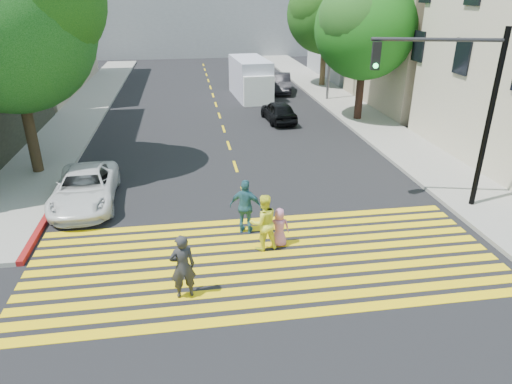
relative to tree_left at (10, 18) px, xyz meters
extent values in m
plane|color=black|center=(8.24, -9.39, -6.20)|extent=(120.00, 120.00, 0.00)
cube|color=gray|center=(-0.26, 12.61, -6.13)|extent=(3.00, 40.00, 0.15)
cube|color=gray|center=(16.74, 5.61, -6.13)|extent=(3.00, 60.00, 0.15)
cube|color=maroon|center=(1.34, -3.39, -6.12)|extent=(0.20, 8.00, 0.16)
cube|color=yellow|center=(8.24, -10.59, -6.20)|extent=(13.40, 0.35, 0.01)
cube|color=yellow|center=(8.24, -10.04, -6.20)|extent=(13.40, 0.35, 0.01)
cube|color=yellow|center=(8.24, -9.49, -6.20)|extent=(13.40, 0.35, 0.01)
cube|color=yellow|center=(8.24, -8.94, -6.20)|extent=(13.40, 0.35, 0.01)
cube|color=yellow|center=(8.24, -8.39, -6.20)|extent=(13.40, 0.35, 0.01)
cube|color=yellow|center=(8.24, -7.84, -6.20)|extent=(13.40, 0.35, 0.01)
cube|color=yellow|center=(8.24, -7.29, -6.20)|extent=(13.40, 0.35, 0.01)
cube|color=yellow|center=(8.24, -6.74, -6.20)|extent=(13.40, 0.35, 0.01)
cube|color=yellow|center=(8.24, -6.19, -6.20)|extent=(13.40, 0.35, 0.01)
cube|color=yellow|center=(8.24, -5.64, -6.20)|extent=(13.40, 0.35, 0.01)
cube|color=yellow|center=(8.24, -3.39, -6.20)|extent=(0.12, 1.40, 0.01)
cube|color=yellow|center=(8.24, -0.39, -6.20)|extent=(0.12, 1.40, 0.01)
cube|color=yellow|center=(8.24, 2.61, -6.20)|extent=(0.12, 1.40, 0.01)
cube|color=yellow|center=(8.24, 5.61, -6.20)|extent=(0.12, 1.40, 0.01)
cube|color=yellow|center=(8.24, 8.61, -6.20)|extent=(0.12, 1.40, 0.01)
cube|color=yellow|center=(8.24, 11.61, -6.20)|extent=(0.12, 1.40, 0.01)
cube|color=yellow|center=(8.24, 14.61, -6.20)|extent=(0.12, 1.40, 0.01)
cube|color=yellow|center=(8.24, 17.61, -6.20)|extent=(0.12, 1.40, 0.01)
cube|color=yellow|center=(8.24, 20.61, -6.20)|extent=(0.12, 1.40, 0.01)
cube|color=yellow|center=(8.24, 23.61, -6.20)|extent=(0.12, 1.40, 0.01)
cube|color=yellow|center=(8.24, 26.61, -6.20)|extent=(0.12, 1.40, 0.01)
cube|color=yellow|center=(8.24, 29.61, -6.20)|extent=(0.12, 1.40, 0.01)
cube|color=tan|center=(23.24, 9.61, -1.20)|extent=(10.00, 10.00, 10.00)
cube|color=gray|center=(23.24, 20.61, -1.20)|extent=(10.00, 10.00, 10.00)
cube|color=gray|center=(8.24, 38.61, -0.20)|extent=(30.00, 8.00, 12.00)
cylinder|color=#35281A|center=(-0.09, 0.00, -4.55)|extent=(0.56, 0.56, 3.31)
sphere|color=#053907|center=(-0.09, 0.00, -0.35)|extent=(8.11, 8.11, 6.37)
sphere|color=#0D3E0F|center=(1.21, -0.14, 0.61)|extent=(6.09, 6.09, 4.78)
cylinder|color=black|center=(16.26, 6.17, -4.71)|extent=(0.58, 0.58, 2.98)
sphere|color=#1D5513|center=(16.26, 6.17, -0.98)|extent=(7.32, 7.32, 5.61)
sphere|color=#10510D|center=(17.18, 6.87, -0.14)|extent=(5.49, 5.49, 4.20)
sphere|color=#164D18|center=(15.43, 5.61, -0.42)|extent=(5.13, 5.13, 3.92)
cylinder|color=#3B2B1C|center=(17.13, 16.64, -4.65)|extent=(0.56, 0.56, 3.10)
sphere|color=#205311|center=(17.13, 16.64, -0.74)|extent=(7.69, 7.69, 5.91)
sphere|color=#0E4E16|center=(18.12, 17.35, 0.15)|extent=(5.77, 5.77, 4.43)
sphere|color=#164316|center=(16.25, 16.07, -0.14)|extent=(5.38, 5.38, 4.14)
imported|color=#2A2A2B|center=(5.93, -9.45, -5.32)|extent=(0.70, 0.53, 1.76)
imported|color=#F0F338|center=(8.30, -7.43, -5.33)|extent=(0.96, 0.81, 1.75)
imported|color=#C36E93|center=(8.80, -7.33, -5.59)|extent=(0.64, 0.45, 1.23)
imported|color=#2D6576|center=(7.92, -6.35, -5.30)|extent=(1.14, 0.80, 1.79)
imported|color=silver|center=(2.47, -3.39, -5.57)|extent=(2.29, 4.62, 1.26)
imported|color=black|center=(11.58, 6.69, -5.58)|extent=(1.76, 3.78, 1.25)
imported|color=#959595|center=(11.82, 21.88, -5.52)|extent=(1.92, 4.73, 1.37)
imported|color=black|center=(13.39, 14.95, -5.52)|extent=(2.12, 4.35, 1.37)
cube|color=silver|center=(10.88, 13.71, -4.85)|extent=(2.52, 5.56, 2.71)
cube|color=white|center=(11.04, 11.33, -5.23)|extent=(2.14, 1.44, 1.95)
cylinder|color=black|center=(10.15, 11.71, -5.82)|extent=(0.32, 0.78, 0.76)
cylinder|color=black|center=(11.88, 11.82, -5.82)|extent=(0.32, 0.78, 0.76)
cylinder|color=black|center=(9.89, 15.60, -5.82)|extent=(0.32, 0.78, 0.76)
cylinder|color=black|center=(11.62, 15.72, -5.82)|extent=(0.32, 0.78, 0.76)
cylinder|color=black|center=(16.12, -5.79, -3.13)|extent=(0.22, 0.22, 6.14)
cylinder|color=#2D2C30|center=(14.13, -5.31, -0.48)|extent=(4.00, 1.08, 0.12)
cube|color=black|center=(12.34, -4.88, -0.99)|extent=(0.32, 0.32, 0.86)
sphere|color=#26D05E|center=(12.31, -5.02, -1.27)|extent=(0.20, 0.20, 0.16)
cylinder|color=#555557|center=(16.03, 11.57, -1.54)|extent=(0.19, 0.19, 9.32)
camera|label=1|loc=(6.27, -19.17, 0.95)|focal=32.00mm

